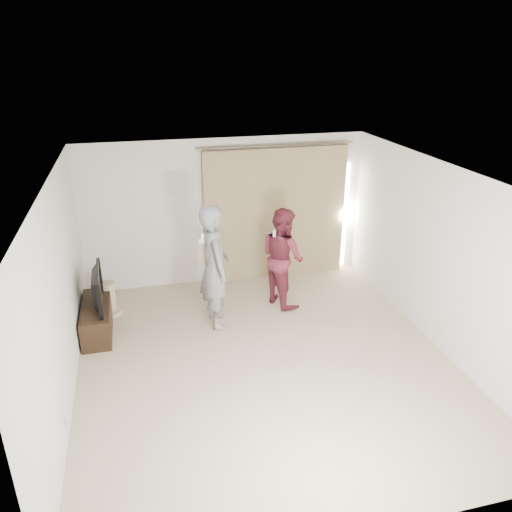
# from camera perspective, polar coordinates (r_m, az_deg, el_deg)

# --- Properties ---
(floor) EXTENTS (5.50, 5.50, 0.00)m
(floor) POSITION_cam_1_polar(r_m,az_deg,el_deg) (7.03, 1.11, -11.99)
(floor) COLOR #BBAB8C
(floor) RESTS_ON ground
(wall_back) EXTENTS (5.00, 0.04, 2.60)m
(wall_back) POSITION_cam_1_polar(r_m,az_deg,el_deg) (8.87, -3.46, 5.06)
(wall_back) COLOR beige
(wall_back) RESTS_ON ground
(wall_left) EXTENTS (0.04, 5.50, 2.60)m
(wall_left) POSITION_cam_1_polar(r_m,az_deg,el_deg) (6.26, -21.55, -4.60)
(wall_left) COLOR beige
(wall_left) RESTS_ON ground
(ceiling) EXTENTS (5.00, 5.50, 0.01)m
(ceiling) POSITION_cam_1_polar(r_m,az_deg,el_deg) (5.93, 1.31, 9.05)
(ceiling) COLOR silver
(ceiling) RESTS_ON wall_back
(curtain) EXTENTS (2.80, 0.11, 2.46)m
(curtain) POSITION_cam_1_polar(r_m,az_deg,el_deg) (9.04, 2.35, 4.79)
(curtain) COLOR #927E59
(curtain) RESTS_ON ground
(tv_console) EXTENTS (0.41, 1.18, 0.46)m
(tv_console) POSITION_cam_1_polar(r_m,az_deg,el_deg) (7.93, -17.72, -6.82)
(tv_console) COLOR black
(tv_console) RESTS_ON ground
(tv) EXTENTS (0.15, 0.97, 0.56)m
(tv) POSITION_cam_1_polar(r_m,az_deg,el_deg) (7.70, -18.17, -3.54)
(tv) COLOR black
(tv) RESTS_ON tv_console
(scratching_post) EXTENTS (0.41, 0.41, 0.55)m
(scratching_post) POSITION_cam_1_polar(r_m,az_deg,el_deg) (8.40, -16.44, -4.95)
(scratching_post) COLOR tan
(scratching_post) RESTS_ON ground
(person_man) EXTENTS (0.50, 0.73, 1.93)m
(person_man) POSITION_cam_1_polar(r_m,az_deg,el_deg) (7.49, -4.73, -1.23)
(person_man) COLOR slate
(person_man) RESTS_ON ground
(person_woman) EXTENTS (0.85, 0.96, 1.66)m
(person_woman) POSITION_cam_1_polar(r_m,az_deg,el_deg) (8.16, 3.06, -0.10)
(person_woman) COLOR maroon
(person_woman) RESTS_ON ground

